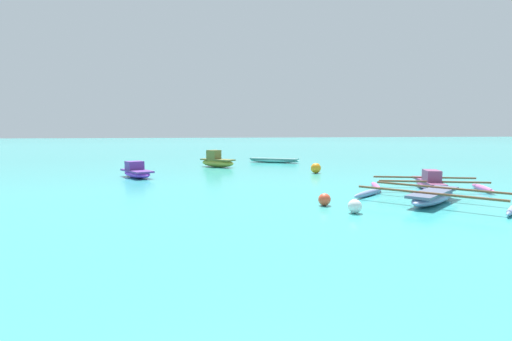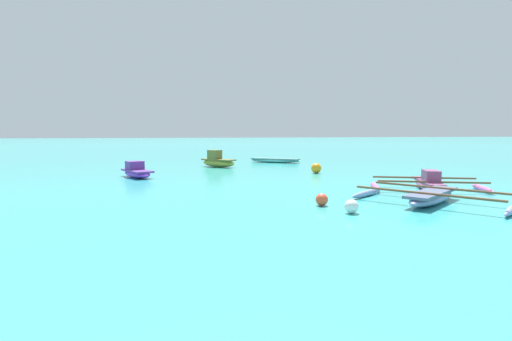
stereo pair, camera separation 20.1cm
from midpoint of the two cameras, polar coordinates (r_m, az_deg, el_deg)
The scene contains 8 objects.
moored_boat_0 at distance 19.05m, azimuth -16.98°, elevation -0.18°, with size 1.73×2.38×0.73m.
moored_boat_1 at distance 23.59m, azimuth -5.85°, elevation 1.35°, with size 2.12×2.22×0.99m.
moored_boat_2 at distance 15.61m, azimuth 23.13°, elevation -1.70°, with size 4.30×3.13×0.75m.
moored_boat_3 at distance 12.83m, azimuth 23.59°, elevation -3.44°, with size 4.18×4.60×0.43m.
moored_boat_4 at distance 26.77m, azimuth 2.37°, elevation 1.49°, with size 3.40×2.57×0.29m.
mooring_buoy_0 at distance 10.66m, azimuth 13.41°, elevation -4.99°, with size 0.36×0.36×0.36m.
mooring_buoy_1 at distance 11.56m, azimuth 9.27°, elevation -4.11°, with size 0.35×0.35×0.35m.
mooring_buoy_2 at distance 20.24m, azimuth 8.27°, elevation 0.34°, with size 0.51×0.51×0.51m.
Camera 1 is at (-0.45, -1.23, 2.14)m, focal length 28.00 mm.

